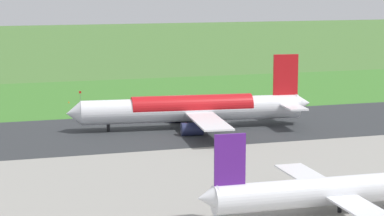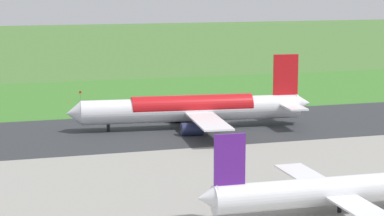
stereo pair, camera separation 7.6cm
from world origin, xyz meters
name	(u,v)px [view 2 (the right image)]	position (x,y,z in m)	size (l,w,h in m)	color
ground_plane	(146,131)	(0.00, 0.00, 0.00)	(800.00, 800.00, 0.00)	#477233
runway_asphalt	(146,131)	(0.00, 0.00, 0.03)	(600.00, 38.05, 0.06)	#2D3033
apron_concrete	(250,212)	(0.00, 60.24, 0.03)	(440.00, 110.00, 0.05)	gray
grass_verge_foreground	(106,99)	(0.00, -45.40, 0.02)	(600.00, 80.00, 0.04)	#3C782B
airliner_main	(194,109)	(-10.67, 0.04, 4.35)	(54.14, 44.39, 15.88)	white
airliner_parked_mid	(338,190)	(-11.66, 63.99, 3.30)	(41.28, 33.71, 12.07)	white
no_stopping_sign	(80,95)	(6.98, -45.58, 1.54)	(0.60, 0.10, 2.59)	slate
traffic_cone_orange	(69,102)	(10.47, -42.55, 0.28)	(0.40, 0.40, 0.55)	orange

